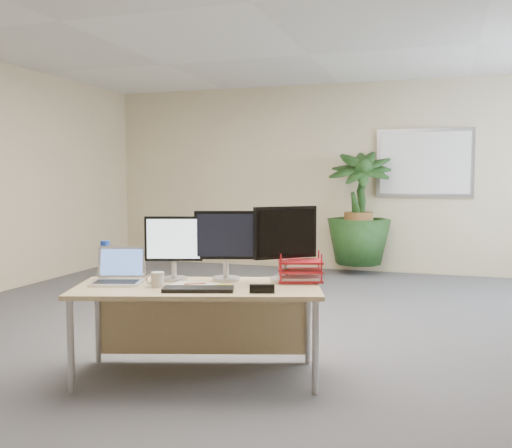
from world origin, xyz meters
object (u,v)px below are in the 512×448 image
(desk, at_px, (199,302))
(floor_plant, at_px, (359,221))
(monitor_right, at_px, (226,241))
(laptop, at_px, (119,274))
(monitor_left, at_px, (174,244))

(desk, bearing_deg, floor_plant, 83.64)
(floor_plant, bearing_deg, monitor_right, -94.87)
(laptop, bearing_deg, floor_plant, 77.12)
(monitor_left, relative_size, laptop, 1.11)
(desk, relative_size, laptop, 4.32)
(monitor_left, height_order, monitor_right, monitor_right)
(monitor_right, xyz_separation_m, laptop, (-0.67, -0.31, -0.22))
(desk, distance_m, monitor_left, 0.45)
(monitor_left, relative_size, monitor_right, 0.92)
(monitor_left, bearing_deg, desk, -16.43)
(monitor_right, relative_size, laptop, 1.20)
(floor_plant, relative_size, monitor_left, 3.31)
(desk, height_order, laptop, laptop)
(floor_plant, bearing_deg, laptop, -102.88)
(laptop, bearing_deg, monitor_right, 25.00)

